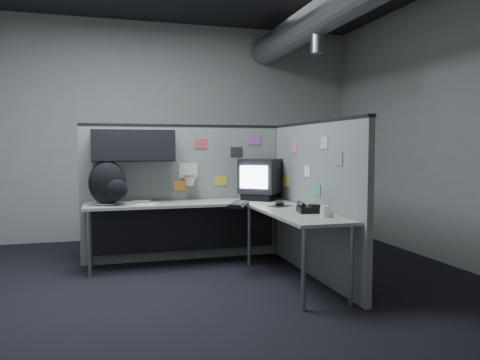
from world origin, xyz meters
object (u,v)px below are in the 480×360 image
object	(u,v)px
keyboard	(238,204)
backpack	(108,183)
phone	(308,209)
desk	(215,215)
monitor	(260,179)

from	to	relation	value
keyboard	backpack	bearing A→B (deg)	141.21
keyboard	backpack	world-z (taller)	backpack
keyboard	backpack	size ratio (longest dim) A/B	0.97
phone	keyboard	bearing A→B (deg)	148.08
desk	backpack	xyz separation A→B (m)	(-1.12, 0.26, 0.35)
desk	backpack	size ratio (longest dim) A/B	4.76
keyboard	phone	size ratio (longest dim) A/B	1.93
monitor	keyboard	bearing A→B (deg)	-134.79
monitor	phone	world-z (taller)	monitor
phone	desk	bearing A→B (deg)	148.85
phone	backpack	xyz separation A→B (m)	(-1.84, 1.14, 0.20)
keyboard	backpack	distance (m)	1.43
keyboard	desk	bearing A→B (deg)	113.27
desk	phone	xyz separation A→B (m)	(0.72, -0.87, 0.15)
backpack	monitor	bearing A→B (deg)	-15.94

